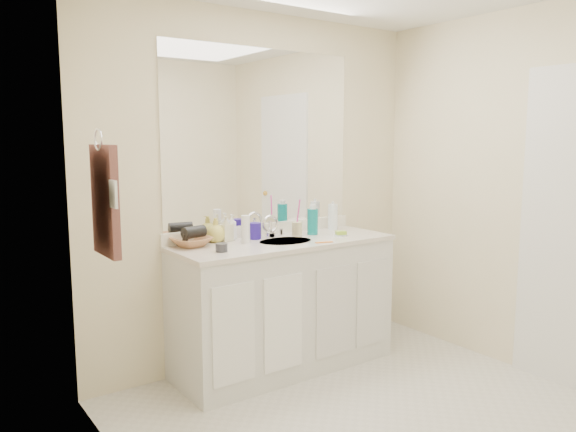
% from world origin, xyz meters
% --- Properties ---
extents(floor, '(2.60, 2.60, 0.00)m').
position_xyz_m(floor, '(0.00, 0.00, 0.00)').
color(floor, beige).
rests_on(floor, ground).
extents(wall_back, '(2.60, 0.02, 2.40)m').
position_xyz_m(wall_back, '(0.00, 1.30, 1.20)').
color(wall_back, '#F3E7BE').
rests_on(wall_back, floor).
extents(wall_left, '(0.02, 2.60, 2.40)m').
position_xyz_m(wall_left, '(-1.30, 0.00, 1.20)').
color(wall_left, '#F3E7BE').
rests_on(wall_left, floor).
extents(wall_right, '(0.02, 2.60, 2.40)m').
position_xyz_m(wall_right, '(1.30, 0.00, 1.20)').
color(wall_right, '#F3E7BE').
rests_on(wall_right, floor).
extents(vanity_cabinet, '(1.50, 0.55, 0.85)m').
position_xyz_m(vanity_cabinet, '(0.00, 1.02, 0.42)').
color(vanity_cabinet, silver).
rests_on(vanity_cabinet, floor).
extents(countertop, '(1.52, 0.57, 0.03)m').
position_xyz_m(countertop, '(0.00, 1.02, 0.86)').
color(countertop, silver).
rests_on(countertop, vanity_cabinet).
extents(backsplash, '(1.52, 0.03, 0.08)m').
position_xyz_m(backsplash, '(0.00, 1.29, 0.92)').
color(backsplash, white).
rests_on(backsplash, countertop).
extents(sink_basin, '(0.37, 0.37, 0.02)m').
position_xyz_m(sink_basin, '(0.00, 1.00, 0.87)').
color(sink_basin, '#BCB8A4').
rests_on(sink_basin, countertop).
extents(faucet, '(0.02, 0.02, 0.11)m').
position_xyz_m(faucet, '(0.00, 1.18, 0.94)').
color(faucet, silver).
rests_on(faucet, countertop).
extents(mirror, '(1.48, 0.01, 1.20)m').
position_xyz_m(mirror, '(0.00, 1.29, 1.56)').
color(mirror, white).
rests_on(mirror, wall_back).
extents(blue_mug, '(0.10, 0.10, 0.11)m').
position_xyz_m(blue_mug, '(-0.13, 1.18, 0.94)').
color(blue_mug, '#2A1698').
rests_on(blue_mug, countertop).
extents(tan_cup, '(0.09, 0.09, 0.10)m').
position_xyz_m(tan_cup, '(0.18, 1.12, 0.93)').
color(tan_cup, beige).
rests_on(tan_cup, countertop).
extents(toothbrush, '(0.02, 0.04, 0.21)m').
position_xyz_m(toothbrush, '(0.19, 1.12, 1.03)').
color(toothbrush, '#F13FB4').
rests_on(toothbrush, tan_cup).
extents(mouthwash_bottle, '(0.09, 0.09, 0.18)m').
position_xyz_m(mouthwash_bottle, '(0.30, 1.10, 0.97)').
color(mouthwash_bottle, '#0A8083').
rests_on(mouthwash_bottle, countertop).
extents(clear_pump_bottle, '(0.09, 0.09, 0.19)m').
position_xyz_m(clear_pump_bottle, '(0.55, 1.18, 0.98)').
color(clear_pump_bottle, white).
rests_on(clear_pump_bottle, countertop).
extents(soap_dish, '(0.10, 0.10, 0.01)m').
position_xyz_m(soap_dish, '(0.42, 0.93, 0.89)').
color(soap_dish, white).
rests_on(soap_dish, countertop).
extents(green_soap, '(0.08, 0.07, 0.03)m').
position_xyz_m(green_soap, '(0.42, 0.93, 0.90)').
color(green_soap, '#99C630').
rests_on(green_soap, soap_dish).
extents(orange_comb, '(0.12, 0.06, 0.00)m').
position_xyz_m(orange_comb, '(0.17, 0.81, 0.88)').
color(orange_comb, orange).
rests_on(orange_comb, countertop).
extents(dark_jar, '(0.09, 0.09, 0.05)m').
position_xyz_m(dark_jar, '(-0.52, 0.93, 0.91)').
color(dark_jar, '#323238').
rests_on(dark_jar, countertop).
extents(extra_white_bottle, '(0.06, 0.06, 0.18)m').
position_xyz_m(extra_white_bottle, '(-0.25, 1.10, 0.97)').
color(extra_white_bottle, white).
rests_on(extra_white_bottle, countertop).
extents(soap_bottle_white, '(0.07, 0.07, 0.17)m').
position_xyz_m(soap_bottle_white, '(-0.27, 1.24, 0.97)').
color(soap_bottle_white, white).
rests_on(soap_bottle_white, countertop).
extents(soap_bottle_cream, '(0.09, 0.09, 0.17)m').
position_xyz_m(soap_bottle_cream, '(-0.32, 1.23, 0.96)').
color(soap_bottle_cream, beige).
rests_on(soap_bottle_cream, countertop).
extents(soap_bottle_yellow, '(0.16, 0.16, 0.16)m').
position_xyz_m(soap_bottle_yellow, '(-0.40, 1.23, 0.96)').
color(soap_bottle_yellow, '#D0C351').
rests_on(soap_bottle_yellow, countertop).
extents(wicker_basket, '(0.29, 0.29, 0.06)m').
position_xyz_m(wicker_basket, '(-0.60, 1.19, 0.91)').
color(wicker_basket, '#A96D44').
rests_on(wicker_basket, countertop).
extents(hair_dryer, '(0.16, 0.11, 0.08)m').
position_xyz_m(hair_dryer, '(-0.58, 1.19, 0.97)').
color(hair_dryer, black).
rests_on(hair_dryer, wicker_basket).
extents(towel_ring, '(0.01, 0.11, 0.11)m').
position_xyz_m(towel_ring, '(-1.27, 0.77, 1.55)').
color(towel_ring, silver).
rests_on(towel_ring, wall_left).
extents(hand_towel, '(0.04, 0.32, 0.55)m').
position_xyz_m(hand_towel, '(-1.25, 0.77, 1.25)').
color(hand_towel, '#482927').
rests_on(hand_towel, towel_ring).
extents(switch_plate, '(0.01, 0.08, 0.13)m').
position_xyz_m(switch_plate, '(-1.27, 0.57, 1.30)').
color(switch_plate, silver).
rests_on(switch_plate, wall_left).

